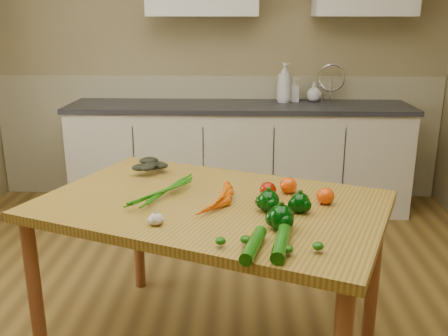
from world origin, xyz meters
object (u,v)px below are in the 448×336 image
Objects in this scene: leafy_greens at (155,164)px; tomato_c at (325,196)px; carrot_bunch at (202,195)px; pepper_c at (281,218)px; soap_bottle_b at (294,90)px; zucchini_b at (254,245)px; soap_bottle_a at (284,83)px; tomato_b at (288,185)px; table at (211,219)px; zucchini_a at (281,243)px; garlic_bulb at (156,219)px; pepper_a at (269,201)px; pepper_b at (300,203)px; soap_bottle_c at (314,92)px; tomato_a at (268,190)px.

tomato_c is (0.82, -0.42, -0.02)m from leafy_greens.
pepper_c reaches higher than carrot_bunch.
soap_bottle_b reaches higher than tomato_c.
pepper_c is at bearing 59.97° from zucchini_b.
tomato_b is at bearing -131.43° from soap_bottle_a.
leafy_greens is (-0.28, 0.42, 0.02)m from carrot_bunch.
carrot_bunch is (-0.04, -0.02, 0.13)m from table.
soap_bottle_a is 2.04m from tomato_b.
tomato_b reaches higher than tomato_c.
soap_bottle_b is 2.70m from zucchini_a.
tomato_b is (0.67, -0.28, -0.02)m from leafy_greens.
garlic_bulb is (-0.78, -2.48, -0.18)m from soap_bottle_b.
garlic_bulb is at bearing -160.60° from pepper_a.
pepper_b is 1.08× the size of tomato_c.
leafy_greens is (-1.07, -1.82, -0.13)m from soap_bottle_c.
pepper_a is at bearing -113.69° from tomato_b.
pepper_b is 0.24m from tomato_b.
leafy_greens is at bearing 99.90° from garlic_bulb.
soap_bottle_a reaches higher than soap_bottle_b.
zucchini_a is at bearing -97.35° from tomato_b.
table is 30.20× the size of garlic_bulb.
soap_bottle_c is at bearing -74.48° from soap_bottle_b.
zucchini_a is 1.06× the size of zucchini_b.
garlic_bulb is (-0.96, -2.50, -0.16)m from soap_bottle_c.
soap_bottle_a reaches higher than tomato_a.
pepper_c is at bearing 79.94° from soap_bottle_c.
tomato_b reaches higher than tomato_a.
zucchini_a is (0.28, -0.48, 0.11)m from table.
pepper_a is at bearing 177.01° from pepper_b.
tomato_b is at bearing 74.16° from zucchini_b.
soap_bottle_b reaches higher than tomato_b.
table is at bearing 133.46° from pepper_c.
soap_bottle_a reaches higher than tomato_c.
soap_bottle_c is (0.17, 0.02, -0.02)m from soap_bottle_b.
pepper_b is 0.33× the size of zucchini_a.
soap_bottle_c is 0.68× the size of zucchini_b.
tomato_c is at bearing 83.97° from soap_bottle_c.
leafy_greens reaches higher than table.
soap_bottle_c reaches higher than pepper_a.
pepper_b is at bearing -176.62° from soap_bottle_b.
soap_bottle_c is at bearing 69.06° from garlic_bulb.
carrot_bunch is 0.54m from tomato_c.
zucchini_a reaches higher than garlic_bulb.
garlic_bulb is 0.68m from tomato_b.
table is at bearing 120.19° from zucchini_a.
garlic_bulb is at bearing -104.34° from table.
tomato_b reaches higher than zucchini_a.
zucchini_b is (-0.11, -0.19, -0.03)m from pepper_c.
soap_bottle_a reaches higher than tomato_b.
zucchini_b is (-0.08, -0.56, -0.01)m from tomato_a.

